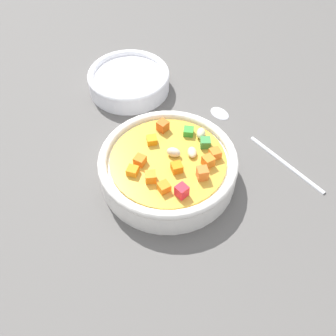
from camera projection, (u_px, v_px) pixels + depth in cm
name	position (u px, v px, depth cm)	size (l,w,h in cm)	color
ground_plane	(168.00, 181.00, 61.01)	(140.00, 140.00, 2.00)	#565451
soup_bowl_main	(168.00, 166.00, 58.26)	(20.34, 20.34, 5.84)	white
spoon	(250.00, 135.00, 65.46)	(22.89, 10.76, 0.78)	silver
side_bowl_small	(129.00, 80.00, 72.11)	(14.82, 14.82, 3.78)	white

